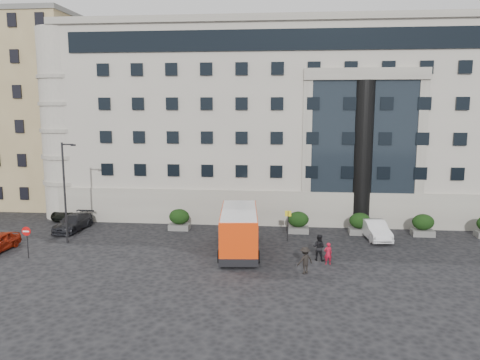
{
  "coord_description": "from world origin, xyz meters",
  "views": [
    {
      "loc": [
        5.13,
        -31.6,
        10.7
      ],
      "look_at": [
        1.67,
        4.68,
        5.0
      ],
      "focal_mm": 35.0,
      "sensor_mm": 36.0,
      "label": 1
    }
  ],
  "objects_px": {
    "street_lamp": "(65,189)",
    "white_taxi": "(375,230)",
    "hedge_d": "(360,223)",
    "pedestrian_b": "(319,247)",
    "hedge_a": "(179,219)",
    "no_entry_sign": "(27,236)",
    "pedestrian_a": "(328,254)",
    "pedestrian_c": "(305,260)",
    "bus_stop_sign": "(288,220)",
    "hedge_b": "(238,221)",
    "parked_car_d": "(70,211)",
    "red_truck": "(119,191)",
    "minibus": "(239,229)",
    "hedge_c": "(298,222)",
    "parked_car_c": "(73,223)",
    "hedge_e": "(423,225)"
  },
  "relations": [
    {
      "from": "hedge_b",
      "to": "white_taxi",
      "type": "distance_m",
      "value": 11.51
    },
    {
      "from": "street_lamp",
      "to": "white_taxi",
      "type": "distance_m",
      "value": 25.07
    },
    {
      "from": "parked_car_d",
      "to": "white_taxi",
      "type": "height_order",
      "value": "white_taxi"
    },
    {
      "from": "hedge_b",
      "to": "street_lamp",
      "type": "height_order",
      "value": "street_lamp"
    },
    {
      "from": "hedge_d",
      "to": "pedestrian_a",
      "type": "bearing_deg",
      "value": -112.65
    },
    {
      "from": "hedge_a",
      "to": "hedge_e",
      "type": "xyz_separation_m",
      "value": [
        20.8,
        0.0,
        0.0
      ]
    },
    {
      "from": "no_entry_sign",
      "to": "pedestrian_b",
      "type": "bearing_deg",
      "value": 4.31
    },
    {
      "from": "pedestrian_a",
      "to": "pedestrian_c",
      "type": "relative_size",
      "value": 0.86
    },
    {
      "from": "hedge_b",
      "to": "no_entry_sign",
      "type": "distance_m",
      "value": 16.74
    },
    {
      "from": "hedge_d",
      "to": "no_entry_sign",
      "type": "relative_size",
      "value": 0.79
    },
    {
      "from": "street_lamp",
      "to": "hedge_c",
      "type": "bearing_deg",
      "value": 14.67
    },
    {
      "from": "parked_car_d",
      "to": "hedge_c",
      "type": "bearing_deg",
      "value": -7.21
    },
    {
      "from": "hedge_d",
      "to": "parked_car_d",
      "type": "height_order",
      "value": "hedge_d"
    },
    {
      "from": "hedge_d",
      "to": "pedestrian_b",
      "type": "height_order",
      "value": "pedestrian_b"
    },
    {
      "from": "hedge_b",
      "to": "red_truck",
      "type": "relative_size",
      "value": 0.32
    },
    {
      "from": "hedge_a",
      "to": "parked_car_d",
      "type": "distance_m",
      "value": 12.01
    },
    {
      "from": "hedge_b",
      "to": "minibus",
      "type": "xyz_separation_m",
      "value": [
        0.66,
        -5.95,
        0.83
      ]
    },
    {
      "from": "hedge_a",
      "to": "red_truck",
      "type": "xyz_separation_m",
      "value": [
        -8.87,
        9.54,
        0.64
      ]
    },
    {
      "from": "hedge_a",
      "to": "bus_stop_sign",
      "type": "relative_size",
      "value": 0.73
    },
    {
      "from": "pedestrian_a",
      "to": "minibus",
      "type": "bearing_deg",
      "value": -31.32
    },
    {
      "from": "street_lamp",
      "to": "red_truck",
      "type": "distance_m",
      "value": 14.64
    },
    {
      "from": "hedge_a",
      "to": "parked_car_c",
      "type": "xyz_separation_m",
      "value": [
        -9.24,
        -1.09,
        -0.24
      ]
    },
    {
      "from": "hedge_e",
      "to": "parked_car_d",
      "type": "height_order",
      "value": "hedge_e"
    },
    {
      "from": "hedge_a",
      "to": "hedge_c",
      "type": "bearing_deg",
      "value": 0.0
    },
    {
      "from": "hedge_a",
      "to": "parked_car_d",
      "type": "height_order",
      "value": "hedge_a"
    },
    {
      "from": "hedge_a",
      "to": "hedge_d",
      "type": "distance_m",
      "value": 15.6
    },
    {
      "from": "hedge_c",
      "to": "parked_car_c",
      "type": "bearing_deg",
      "value": -176.82
    },
    {
      "from": "minibus",
      "to": "hedge_d",
      "type": "bearing_deg",
      "value": 26.42
    },
    {
      "from": "hedge_b",
      "to": "red_truck",
      "type": "height_order",
      "value": "red_truck"
    },
    {
      "from": "hedge_c",
      "to": "street_lamp",
      "type": "relative_size",
      "value": 0.23
    },
    {
      "from": "red_truck",
      "to": "parked_car_c",
      "type": "height_order",
      "value": "red_truck"
    },
    {
      "from": "hedge_d",
      "to": "bus_stop_sign",
      "type": "xyz_separation_m",
      "value": [
        -6.1,
        -2.8,
        0.8
      ]
    },
    {
      "from": "hedge_c",
      "to": "white_taxi",
      "type": "height_order",
      "value": "hedge_c"
    },
    {
      "from": "bus_stop_sign",
      "to": "hedge_a",
      "type": "bearing_deg",
      "value": 163.58
    },
    {
      "from": "hedge_a",
      "to": "street_lamp",
      "type": "distance_m",
      "value": 9.89
    },
    {
      "from": "hedge_e",
      "to": "pedestrian_c",
      "type": "bearing_deg",
      "value": -135.45
    },
    {
      "from": "hedge_a",
      "to": "no_entry_sign",
      "type": "height_order",
      "value": "no_entry_sign"
    },
    {
      "from": "hedge_c",
      "to": "pedestrian_b",
      "type": "bearing_deg",
      "value": -80.36
    },
    {
      "from": "street_lamp",
      "to": "pedestrian_b",
      "type": "bearing_deg",
      "value": -7.23
    },
    {
      "from": "pedestrian_b",
      "to": "white_taxi",
      "type": "bearing_deg",
      "value": -108.51
    },
    {
      "from": "hedge_a",
      "to": "pedestrian_c",
      "type": "height_order",
      "value": "hedge_a"
    },
    {
      "from": "street_lamp",
      "to": "parked_car_c",
      "type": "xyz_separation_m",
      "value": [
        -1.3,
        3.71,
        -3.68
      ]
    },
    {
      "from": "street_lamp",
      "to": "parked_car_d",
      "type": "xyz_separation_m",
      "value": [
        -3.62,
        8.07,
        -3.72
      ]
    },
    {
      "from": "no_entry_sign",
      "to": "pedestrian_b",
      "type": "height_order",
      "value": "no_entry_sign"
    },
    {
      "from": "hedge_a",
      "to": "hedge_c",
      "type": "xyz_separation_m",
      "value": [
        10.4,
        0.0,
        0.0
      ]
    },
    {
      "from": "hedge_d",
      "to": "pedestrian_b",
      "type": "bearing_deg",
      "value": -118.55
    },
    {
      "from": "street_lamp",
      "to": "hedge_d",
      "type": "bearing_deg",
      "value": 11.53
    },
    {
      "from": "pedestrian_a",
      "to": "pedestrian_c",
      "type": "bearing_deg",
      "value": 37.46
    },
    {
      "from": "hedge_c",
      "to": "white_taxi",
      "type": "bearing_deg",
      "value": -12.04
    },
    {
      "from": "parked_car_c",
      "to": "pedestrian_c",
      "type": "relative_size",
      "value": 2.65
    }
  ]
}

